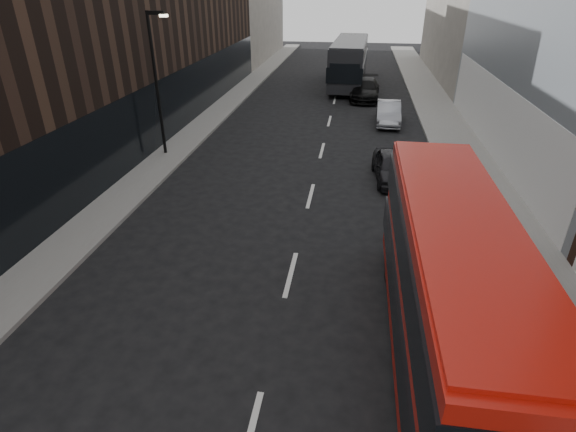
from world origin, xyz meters
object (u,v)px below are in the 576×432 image
at_px(street_lamp, 157,76).
at_px(car_a, 392,167).
at_px(grey_bus, 349,61).
at_px(car_b, 388,113).
at_px(car_c, 365,89).
at_px(red_bus, 449,283).

relative_size(street_lamp, car_a, 1.78).
distance_m(grey_bus, car_b, 12.29).
bearing_deg(car_a, car_b, 83.07).
distance_m(street_lamp, car_a, 12.41).
distance_m(car_b, car_c, 6.88).
relative_size(grey_bus, car_a, 3.07).
xyz_separation_m(grey_bus, car_c, (1.48, -5.12, -1.30)).
relative_size(car_a, car_c, 0.74).
distance_m(street_lamp, grey_bus, 21.91).
xyz_separation_m(street_lamp, car_c, (10.55, 14.72, -3.41)).
xyz_separation_m(street_lamp, red_bus, (12.32, -12.97, -1.94)).
xyz_separation_m(street_lamp, car_b, (12.05, 8.00, -3.47)).
bearing_deg(street_lamp, red_bus, -46.47).
bearing_deg(grey_bus, red_bus, -82.40).
bearing_deg(car_a, red_bus, -92.66).
height_order(red_bus, car_c, red_bus).
bearing_deg(car_c, red_bus, -83.56).
relative_size(red_bus, grey_bus, 0.83).
bearing_deg(car_b, street_lamp, -145.28).
xyz_separation_m(car_a, car_c, (-1.24, 16.37, 0.10)).
bearing_deg(grey_bus, car_a, -80.84).
bearing_deg(car_c, car_b, -74.60).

